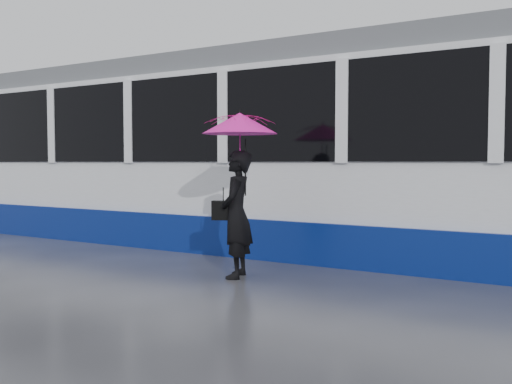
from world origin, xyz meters
The scene contains 6 objects.
ground centered at (0.00, 0.00, 0.00)m, with size 90.00×90.00×0.00m, color #2B2B30.
rails centered at (0.00, 2.50, 0.01)m, with size 34.00×1.51×0.02m.
tram centered at (-3.12, 2.50, 1.64)m, with size 26.00×2.56×3.35m.
woman centered at (-0.53, -0.02, 0.82)m, with size 0.60×0.39×1.64m, color black.
umbrella centered at (-0.48, -0.02, 1.80)m, with size 1.25×1.25×1.11m.
handbag centered at (-0.75, 0.00, 0.86)m, with size 0.32×0.22×0.43m.
Camera 1 is at (3.46, -6.15, 1.49)m, focal length 40.00 mm.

